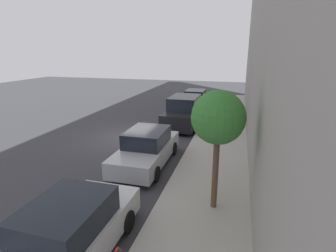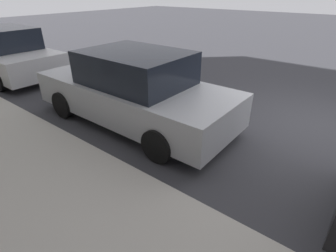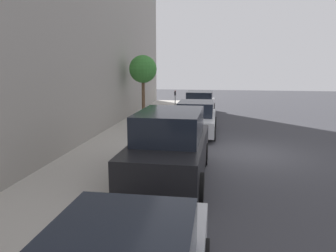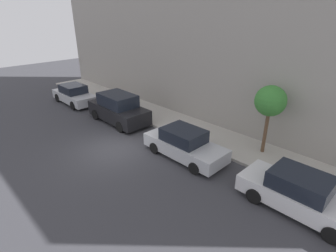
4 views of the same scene
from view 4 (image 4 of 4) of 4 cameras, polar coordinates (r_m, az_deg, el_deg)
name	(u,v)px [view 4 (image 4 of 4)]	position (r m, az deg, el deg)	size (l,w,h in m)	color
ground_plane	(115,149)	(14.95, -11.36, -4.85)	(60.00, 60.00, 0.00)	#38383D
sidewalk	(177,123)	(17.76, 1.88, 0.66)	(2.88, 32.00, 0.15)	#B2ADA3
building_facade	(204,27)	(18.21, 7.82, 20.61)	(2.00, 32.00, 12.20)	gray
parked_sedan_nearest	(300,193)	(11.36, 26.80, -12.97)	(1.92, 4.51, 1.54)	silver
parked_sedan_second	(184,144)	(13.60, 3.59, -3.95)	(1.92, 4.51, 1.54)	#B7BABF
parked_suv_third	(118,109)	(18.16, -10.77, 3.67)	(2.08, 4.83, 1.98)	black
parked_sedan_fourth	(74,95)	(23.02, -19.73, 6.43)	(1.92, 4.50, 1.54)	#B7BABF
street_tree	(270,102)	(13.89, 21.39, 4.98)	(1.54, 1.54, 3.61)	brown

